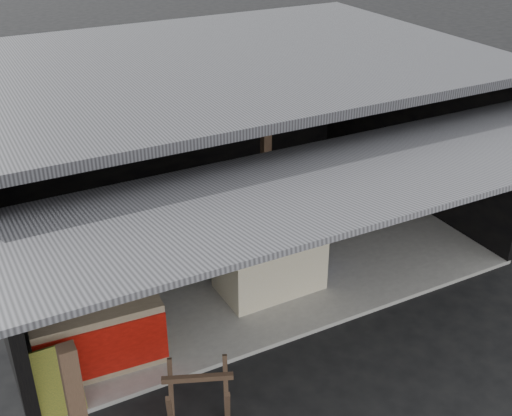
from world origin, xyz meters
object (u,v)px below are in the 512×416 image
plastic_chair (343,182)px  sawhorse (198,395)px  neighbor_stall (97,331)px  white_crate (231,222)px  water_barrel (309,252)px  banana_table (269,263)px

plastic_chair → sawhorse: bearing=-158.7°
plastic_chair → neighbor_stall: bearing=-176.0°
plastic_chair → white_crate: bearing=172.1°
white_crate → water_barrel: white_crate is taller
banana_table → water_barrel: banana_table is taller
white_crate → neighbor_stall: bearing=-149.9°
banana_table → sawhorse: banana_table is taller
white_crate → sawhorse: bearing=-122.8°
banana_table → plastic_chair: size_ratio=1.71×
sawhorse → water_barrel: size_ratio=1.68×
banana_table → plastic_chair: bearing=32.5°
white_crate → banana_table: bearing=-88.0°
neighbor_stall → banana_table: bearing=13.2°
banana_table → water_barrel: 0.82m
water_barrel → plastic_chair: bearing=40.9°
neighbor_stall → sawhorse: bearing=-61.3°
banana_table → neighbor_stall: size_ratio=0.96×
neighbor_stall → plastic_chair: size_ratio=1.78×
water_barrel → neighbor_stall: bearing=-169.5°
neighbor_stall → plastic_chair: neighbor_stall is taller
white_crate → sawhorse: size_ratio=1.27×
sawhorse → neighbor_stall: bearing=137.4°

